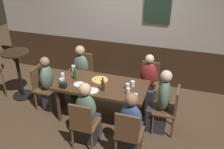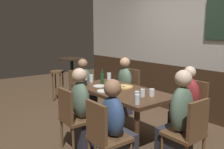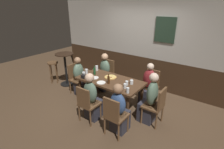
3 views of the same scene
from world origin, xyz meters
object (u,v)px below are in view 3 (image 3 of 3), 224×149
(chair_right_far, at_px, (151,85))
(person_head_west, at_px, (80,79))
(pint_glass_stout, at_px, (125,86))
(pint_glass_amber, at_px, (128,91))
(person_right_far, at_px, (148,88))
(chair_left_far, at_px, (107,72))
(condiment_caddy, at_px, (84,76))
(bar_stool, at_px, (53,67))
(chair_right_near, at_px, (114,114))
(person_mid_near, at_px, (92,100))
(dining_table, at_px, (110,83))
(chair_head_west, at_px, (76,77))
(plate_white_large, at_px, (101,83))
(pizza, at_px, (110,77))
(beer_glass_tall, at_px, (87,72))
(plate_white_small, at_px, (95,78))
(tumbler_water, at_px, (127,83))
(person_left_far, at_px, (104,74))
(tumbler_short, at_px, (97,68))
(chair_mid_near, at_px, (87,103))
(side_bar_table, at_px, (66,67))
(beer_bottle_green, at_px, (95,71))
(beer_glass_half, at_px, (84,74))
(highball_clear, at_px, (132,82))
(person_head_east, at_px, (150,102))
(person_right_near, at_px, (119,112))
(chair_head_east, at_px, (156,104))

(chair_right_far, distance_m, person_head_west, 1.99)
(pint_glass_stout, height_order, pint_glass_amber, pint_glass_amber)
(person_right_far, bearing_deg, chair_left_far, 173.61)
(person_right_far, xyz_separation_m, pint_glass_stout, (-0.19, -0.83, 0.32))
(condiment_caddy, distance_m, bar_stool, 1.82)
(chair_right_near, xyz_separation_m, chair_right_far, (0.00, 1.66, 0.00))
(chair_left_far, bearing_deg, person_mid_near, -63.96)
(dining_table, relative_size, pint_glass_stout, 15.24)
(chair_head_west, relative_size, person_right_far, 0.78)
(plate_white_large, bearing_deg, chair_right_near, -35.40)
(pizza, distance_m, beer_glass_tall, 0.69)
(pint_glass_stout, xyz_separation_m, plate_white_small, (-0.92, 0.03, -0.04))
(dining_table, relative_size, person_right_far, 1.47)
(chair_head_west, relative_size, pizza, 2.85)
(person_head_west, height_order, tumbler_water, person_head_west)
(person_left_far, height_order, pint_glass_stout, person_left_far)
(tumbler_water, xyz_separation_m, tumbler_short, (-1.18, 0.31, 0.01))
(chair_right_far, bearing_deg, condiment_caddy, -139.41)
(chair_left_far, relative_size, pint_glass_stout, 8.08)
(chair_mid_near, distance_m, side_bar_table, 2.18)
(pizza, distance_m, beer_bottle_green, 0.48)
(beer_glass_half, xyz_separation_m, plate_white_large, (0.62, -0.04, -0.05))
(dining_table, relative_size, highball_clear, 16.48)
(person_head_east, height_order, highball_clear, person_head_east)
(person_right_far, height_order, plate_white_small, person_right_far)
(chair_left_far, height_order, side_bar_table, side_bar_table)
(chair_head_west, xyz_separation_m, person_right_far, (1.98, 0.66, -0.03))
(person_right_near, relative_size, beer_bottle_green, 4.64)
(person_right_near, xyz_separation_m, person_left_far, (-1.46, 1.33, 0.01))
(chair_right_near, height_order, highball_clear, chair_right_near)
(pint_glass_stout, bearing_deg, dining_table, 163.24)
(dining_table, xyz_separation_m, person_right_far, (0.73, 0.66, -0.18))
(person_head_east, xyz_separation_m, condiment_caddy, (-1.68, -0.31, 0.28))
(chair_mid_near, xyz_separation_m, pint_glass_amber, (0.71, 0.51, 0.30))
(chair_right_near, relative_size, plate_white_small, 4.49)
(beer_bottle_green, distance_m, side_bar_table, 1.41)
(pint_glass_stout, bearing_deg, beer_bottle_green, 169.50)
(person_left_far, bearing_deg, beer_bottle_green, -73.04)
(beer_bottle_green, bearing_deg, tumbler_short, 120.45)
(pint_glass_stout, bearing_deg, person_left_far, 146.93)
(person_right_near, height_order, condiment_caddy, person_right_near)
(beer_glass_tall, xyz_separation_m, highball_clear, (1.30, 0.16, -0.01))
(chair_right_near, relative_size, highball_clear, 8.74)
(beer_glass_tall, bearing_deg, chair_left_far, 89.16)
(chair_right_near, relative_size, beer_glass_tall, 6.53)
(person_right_far, height_order, pizza, person_right_far)
(person_left_far, height_order, beer_glass_half, person_left_far)
(highball_clear, height_order, plate_white_large, highball_clear)
(chair_head_east, bearing_deg, beer_bottle_green, 178.82)
(chair_right_near, relative_size, person_head_west, 0.79)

